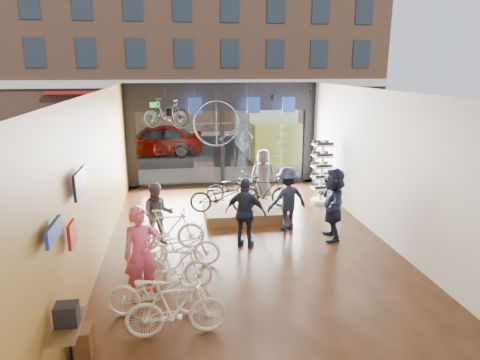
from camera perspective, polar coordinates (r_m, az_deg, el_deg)
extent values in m
cube|color=black|center=(10.77, 1.29, -9.08)|extent=(7.00, 12.00, 0.04)
cube|color=black|center=(9.86, 1.43, 11.78)|extent=(7.00, 12.00, 0.04)
cube|color=olive|center=(10.16, -18.60, 0.12)|extent=(0.04, 12.00, 3.80)
cube|color=beige|center=(11.29, 19.25, 1.48)|extent=(0.04, 12.00, 3.80)
cube|color=beige|center=(4.74, 14.64, -16.78)|extent=(7.00, 0.04, 3.80)
cube|color=#198C26|center=(15.64, -11.29, 9.80)|extent=(0.35, 0.06, 0.18)
cube|color=black|center=(25.13, -4.62, 4.81)|extent=(30.00, 18.00, 0.02)
cube|color=slate|center=(17.51, -2.76, 0.65)|extent=(30.00, 2.40, 0.12)
cube|color=slate|center=(29.06, -5.20, 6.29)|extent=(30.00, 2.00, 0.12)
cube|color=brown|center=(31.35, -5.82, 19.62)|extent=(26.00, 5.00, 14.00)
imported|color=gray|center=(22.00, -11.23, 5.29)|extent=(4.73, 1.90, 1.61)
imported|color=beige|center=(7.41, -8.51, -16.52)|extent=(1.70, 0.51, 1.02)
imported|color=beige|center=(8.01, -11.06, -14.37)|extent=(1.85, 0.80, 0.95)
imported|color=beige|center=(8.91, -8.65, -11.20)|extent=(1.59, 0.77, 0.92)
imported|color=beige|center=(9.77, -7.92, -8.73)|extent=(1.82, 0.80, 0.93)
imported|color=beige|center=(10.57, -9.51, -6.57)|extent=(1.76, 0.53, 1.05)
cube|color=#533E1D|center=(12.88, 0.58, -4.17)|extent=(2.40, 1.80, 0.30)
imported|color=black|center=(12.16, -2.43, -2.21)|extent=(1.93, 0.99, 0.97)
imported|color=black|center=(12.66, 3.41, -1.56)|extent=(1.63, 0.63, 0.95)
imported|color=black|center=(13.28, -1.06, -0.93)|extent=(1.74, 0.89, 0.87)
imported|color=#CC4C72|center=(8.40, -13.03, -9.55)|extent=(0.79, 0.64, 1.86)
imported|color=#3F3F44|center=(10.80, -10.90, -4.57)|extent=(0.83, 0.67, 1.61)
imported|color=#161C33|center=(10.50, 0.75, -4.41)|extent=(1.12, 0.83, 1.77)
imported|color=#161C33|center=(11.68, 6.34, -2.52)|extent=(1.25, 0.89, 1.76)
imported|color=#3F3F44|center=(14.18, 3.10, 0.64)|extent=(0.96, 0.74, 1.74)
imported|color=#161C33|center=(11.24, 12.30, -3.13)|extent=(0.90, 1.83, 1.89)
imported|color=black|center=(13.97, -9.89, 8.78)|extent=(1.64, 0.91, 0.95)
cube|color=#1E3F99|center=(14.97, -6.01, 9.79)|extent=(0.45, 0.03, 0.55)
cube|color=#1E3F99|center=(15.20, 1.83, 9.94)|extent=(0.45, 0.03, 0.55)
cube|color=#1E3F99|center=(15.48, 6.52, 9.94)|extent=(0.45, 0.03, 0.55)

